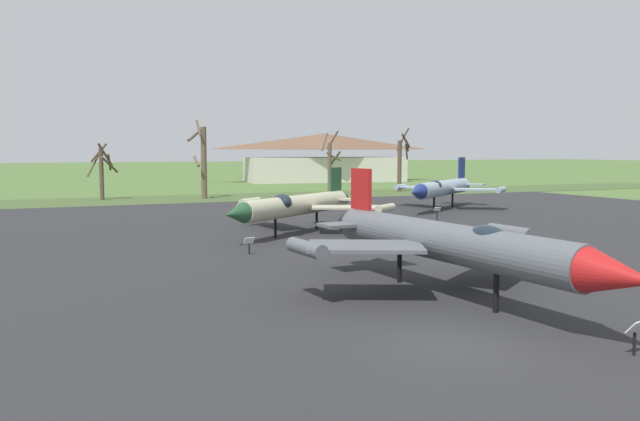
{
  "coord_description": "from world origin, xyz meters",
  "views": [
    {
      "loc": [
        -10.03,
        -13.82,
        5.31
      ],
      "look_at": [
        4.44,
        18.86,
        1.95
      ],
      "focal_mm": 35.64,
      "sensor_mm": 36.0,
      "label": 1
    }
  ],
  "objects_px": {
    "info_placard_front_left": "(635,334)",
    "jet_fighter_rear_center": "(296,205)",
    "jet_fighter_front_left": "(451,242)",
    "info_placard_rear_left": "(437,212)",
    "jet_fighter_rear_left": "(443,188)",
    "visitor_building": "(324,158)",
    "info_placard_rear_center": "(249,244)"
  },
  "relations": [
    {
      "from": "info_placard_front_left",
      "to": "jet_fighter_rear_center",
      "type": "distance_m",
      "value": 26.06
    },
    {
      "from": "jet_fighter_front_left",
      "to": "info_placard_rear_left",
      "type": "height_order",
      "value": "jet_fighter_front_left"
    },
    {
      "from": "jet_fighter_rear_left",
      "to": "visitor_building",
      "type": "xyz_separation_m",
      "value": [
        12.28,
        53.13,
        2.12
      ]
    },
    {
      "from": "jet_fighter_front_left",
      "to": "visitor_building",
      "type": "height_order",
      "value": "visitor_building"
    },
    {
      "from": "jet_fighter_front_left",
      "to": "info_placard_rear_center",
      "type": "relative_size",
      "value": 16.39
    },
    {
      "from": "jet_fighter_front_left",
      "to": "info_placard_rear_left",
      "type": "bearing_deg",
      "value": 56.69
    },
    {
      "from": "jet_fighter_front_left",
      "to": "jet_fighter_rear_center",
      "type": "distance_m",
      "value": 18.81
    },
    {
      "from": "jet_fighter_front_left",
      "to": "visitor_building",
      "type": "distance_m",
      "value": 88.38
    },
    {
      "from": "info_placard_rear_left",
      "to": "jet_fighter_rear_center",
      "type": "bearing_deg",
      "value": -167.1
    },
    {
      "from": "jet_fighter_rear_center",
      "to": "visitor_building",
      "type": "xyz_separation_m",
      "value": [
        30.67,
        63.54,
        2.24
      ]
    },
    {
      "from": "jet_fighter_front_left",
      "to": "jet_fighter_rear_center",
      "type": "relative_size",
      "value": 1.25
    },
    {
      "from": "info_placard_rear_center",
      "to": "jet_fighter_rear_left",
      "type": "distance_m",
      "value": 29.05
    },
    {
      "from": "info_placard_front_left",
      "to": "visitor_building",
      "type": "xyz_separation_m",
      "value": [
        31.63,
        89.55,
        3.5
      ]
    },
    {
      "from": "info_placard_front_left",
      "to": "jet_fighter_rear_left",
      "type": "relative_size",
      "value": 0.08
    },
    {
      "from": "info_placard_front_left",
      "to": "info_placard_rear_left",
      "type": "height_order",
      "value": "info_placard_rear_left"
    },
    {
      "from": "info_placard_rear_left",
      "to": "jet_fighter_front_left",
      "type": "bearing_deg",
      "value": -123.31
    },
    {
      "from": "jet_fighter_rear_center",
      "to": "jet_fighter_rear_left",
      "type": "bearing_deg",
      "value": 29.52
    },
    {
      "from": "info_placard_rear_center",
      "to": "visitor_building",
      "type": "bearing_deg",
      "value": 62.92
    },
    {
      "from": "jet_fighter_rear_left",
      "to": "info_placard_rear_left",
      "type": "distance_m",
      "value": 9.5
    },
    {
      "from": "jet_fighter_rear_center",
      "to": "visitor_building",
      "type": "relative_size",
      "value": 0.41
    },
    {
      "from": "info_placard_front_left",
      "to": "visitor_building",
      "type": "height_order",
      "value": "visitor_building"
    },
    {
      "from": "info_placard_rear_center",
      "to": "visitor_building",
      "type": "xyz_separation_m",
      "value": [
        35.83,
        70.08,
        3.54
      ]
    },
    {
      "from": "info_placard_rear_center",
      "to": "info_placard_front_left",
      "type": "bearing_deg",
      "value": -77.82
    },
    {
      "from": "info_placard_front_left",
      "to": "info_placard_rear_left",
      "type": "xyz_separation_m",
      "value": [
        13.67,
        28.92,
        0.04
      ]
    },
    {
      "from": "info_placard_rear_center",
      "to": "info_placard_rear_left",
      "type": "xyz_separation_m",
      "value": [
        17.87,
        9.45,
        0.08
      ]
    },
    {
      "from": "jet_fighter_rear_left",
      "to": "info_placard_rear_left",
      "type": "xyz_separation_m",
      "value": [
        -5.67,
        -7.5,
        -1.34
      ]
    },
    {
      "from": "jet_fighter_rear_center",
      "to": "info_placard_front_left",
      "type": "bearing_deg",
      "value": -92.11
    },
    {
      "from": "jet_fighter_front_left",
      "to": "info_placard_rear_left",
      "type": "distance_m",
      "value": 25.95
    },
    {
      "from": "visitor_building",
      "to": "jet_fighter_rear_center",
      "type": "bearing_deg",
      "value": -115.77
    },
    {
      "from": "jet_fighter_rear_center",
      "to": "jet_fighter_rear_left",
      "type": "height_order",
      "value": "jet_fighter_rear_left"
    },
    {
      "from": "jet_fighter_front_left",
      "to": "jet_fighter_rear_center",
      "type": "height_order",
      "value": "jet_fighter_front_left"
    },
    {
      "from": "info_placard_front_left",
      "to": "info_placard_rear_center",
      "type": "height_order",
      "value": "info_placard_front_left"
    }
  ]
}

